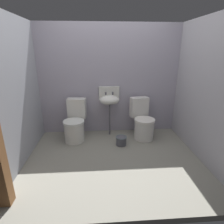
{
  "coord_description": "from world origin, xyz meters",
  "views": [
    {
      "loc": [
        -0.21,
        -2.68,
        1.71
      ],
      "look_at": [
        0.0,
        0.26,
        0.7
      ],
      "focal_mm": 29.59,
      "sensor_mm": 36.0,
      "label": 1
    }
  ],
  "objects_px": {
    "toilet_left": "(75,124)",
    "sink": "(109,99)",
    "bucket": "(121,141)",
    "toilet_right": "(143,122)"
  },
  "relations": [
    {
      "from": "toilet_right",
      "to": "bucket",
      "type": "bearing_deg",
      "value": 22.86
    },
    {
      "from": "toilet_left",
      "to": "toilet_right",
      "type": "height_order",
      "value": "same"
    },
    {
      "from": "toilet_left",
      "to": "sink",
      "type": "height_order",
      "value": "sink"
    },
    {
      "from": "toilet_right",
      "to": "sink",
      "type": "height_order",
      "value": "sink"
    },
    {
      "from": "sink",
      "to": "bucket",
      "type": "height_order",
      "value": "sink"
    },
    {
      "from": "sink",
      "to": "bucket",
      "type": "relative_size",
      "value": 4.77
    },
    {
      "from": "toilet_left",
      "to": "sink",
      "type": "xyz_separation_m",
      "value": [
        0.69,
        0.19,
        0.43
      ]
    },
    {
      "from": "toilet_right",
      "to": "toilet_left",
      "type": "bearing_deg",
      "value": -10.68
    },
    {
      "from": "sink",
      "to": "bucket",
      "type": "xyz_separation_m",
      "value": [
        0.19,
        -0.5,
        -0.67
      ]
    },
    {
      "from": "toilet_left",
      "to": "bucket",
      "type": "distance_m",
      "value": 0.96
    }
  ]
}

